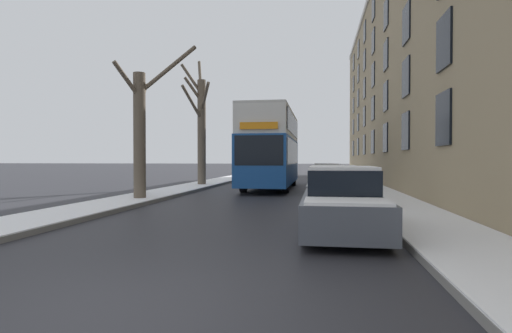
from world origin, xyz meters
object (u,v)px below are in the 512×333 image
Objects in this scene: bare_tree_left_1 at (201,126)px; parked_car_2 at (329,180)px; double_decker_bus at (272,146)px; parked_car_4 at (325,173)px; bare_tree_left_0 at (141,129)px; parked_car_3 at (327,175)px; parked_car_0 at (342,203)px; pedestrian_left_sidewalk at (139,177)px; parked_car_1 at (333,187)px; oncoming_van at (277,163)px.

parked_car_2 is at bearing -23.62° from bare_tree_left_1.
parked_car_4 is (3.21, 8.62, -1.84)m from double_decker_bus.
parked_car_2 is at bearing 35.83° from bare_tree_left_0.
bare_tree_left_0 is 13.90m from parked_car_3.
parked_car_2 is at bearing -90.00° from parked_car_4.
parked_car_4 is at bearing 90.00° from parked_car_0.
parked_car_2 is at bearing 56.58° from pedestrian_left_sidewalk.
bare_tree_left_1 reaches higher than parked_car_2.
parked_car_1 is 2.43× the size of pedestrian_left_sidewalk.
parked_car_0 is at bearing -90.00° from parked_car_2.
parked_car_2 reaches higher than parked_car_3.
parked_car_3 is 0.82× the size of oncoming_van.
bare_tree_left_0 is at bearing -144.17° from parked_car_2.
parked_car_4 is (7.68, 7.83, -3.12)m from bare_tree_left_1.
bare_tree_left_1 is 12.37m from parked_car_1.
bare_tree_left_0 is 1.48× the size of parked_car_0.
parked_car_2 is at bearing -77.00° from oncoming_van.
parked_car_1 is at bearing 18.26° from pedestrian_left_sidewalk.
pedestrian_left_sidewalk is (-5.05, -6.56, -1.57)m from double_decker_bus.
bare_tree_left_1 is at bearing 91.31° from bare_tree_left_0.
parked_car_3 is at bearing 47.66° from double_decker_bus.
pedestrian_left_sidewalk is at bearing -94.53° from bare_tree_left_1.
bare_tree_left_0 is 8.81m from bare_tree_left_1.
parked_car_0 is at bearing -90.00° from parked_car_4.
double_decker_bus is at bearing 110.93° from parked_car_1.
parked_car_4 is 10.80m from oncoming_van.
double_decker_bus is 9.17m from parked_car_1.
bare_tree_left_0 is 0.64× the size of double_decker_bus.
parked_car_3 is 1.12× the size of parked_car_4.
oncoming_van reaches higher than parked_car_3.
parked_car_3 reaches higher than parked_car_4.
parked_car_4 is (7.48, 16.59, -2.25)m from bare_tree_left_0.
parked_car_0 is (7.68, -14.53, -3.06)m from bare_tree_left_1.
bare_tree_left_0 reaches higher than parked_car_1.
bare_tree_left_1 is 8.94m from parked_car_2.
double_decker_bus is at bearing -132.34° from parked_car_3.
oncoming_van is at bearing 103.00° from parked_car_2.
parked_car_0 is at bearing -90.00° from parked_car_1.
parked_car_1 is 0.90× the size of parked_car_3.
parked_car_0 is 1.10× the size of parked_car_4.
double_decker_bus is 2.20× the size of parked_car_2.
parked_car_1 reaches higher than parked_car_2.
parked_car_1 is (7.48, -0.43, -2.21)m from bare_tree_left_0.
double_decker_bus is 5.11m from parked_car_3.
parked_car_4 is at bearing 90.00° from parked_car_3.
parked_car_2 is at bearing -90.00° from parked_car_3.
parked_car_3 is (0.00, 6.10, -0.01)m from parked_car_2.
bare_tree_left_1 is 1.84× the size of parked_car_0.
oncoming_van is (-4.81, 26.66, 0.63)m from parked_car_1.
double_decker_bus reaches higher than parked_car_2.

